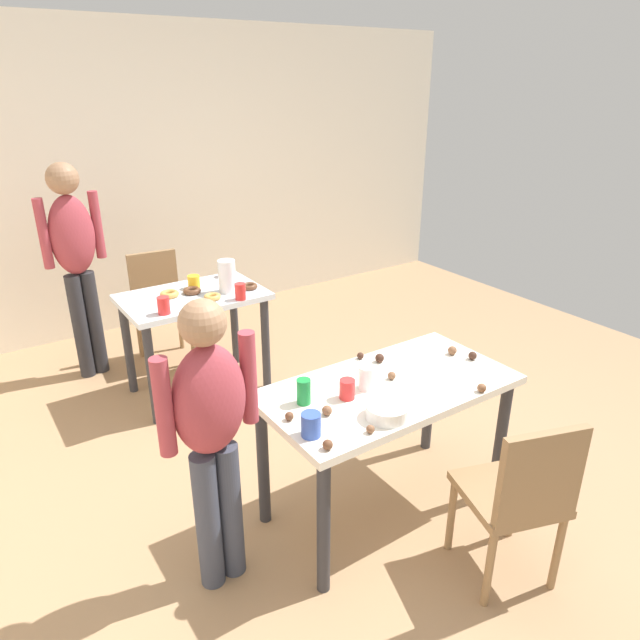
{
  "coord_description": "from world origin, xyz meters",
  "views": [
    {
      "loc": [
        -1.74,
        -1.93,
        2.14
      ],
      "look_at": [
        -0.1,
        0.5,
        0.9
      ],
      "focal_mm": 32.33,
      "sensor_mm": 36.0,
      "label": 1
    }
  ],
  "objects_px": {
    "person_girl_near": "(211,427)",
    "soda_can": "(304,391)",
    "mixing_bowl": "(387,411)",
    "chair_far_table": "(159,300)",
    "person_adult_far": "(75,253)",
    "chair_near_table": "(521,493)",
    "dining_table_far": "(194,312)",
    "pitcher_far": "(227,276)",
    "dining_table_near": "(388,403)"
  },
  "relations": [
    {
      "from": "chair_near_table",
      "to": "pitcher_far",
      "type": "xyz_separation_m",
      "value": [
        -0.23,
        2.35,
        0.37
      ]
    },
    {
      "from": "person_adult_far",
      "to": "mixing_bowl",
      "type": "bearing_deg",
      "value": -75.59
    },
    {
      "from": "person_girl_near",
      "to": "chair_far_table",
      "type": "bearing_deg",
      "value": 76.03
    },
    {
      "from": "chair_near_table",
      "to": "soda_can",
      "type": "relative_size",
      "value": 7.13
    },
    {
      "from": "pitcher_far",
      "to": "dining_table_near",
      "type": "bearing_deg",
      "value": -87.46
    },
    {
      "from": "mixing_bowl",
      "to": "pitcher_far",
      "type": "relative_size",
      "value": 0.84
    },
    {
      "from": "person_girl_near",
      "to": "pitcher_far",
      "type": "distance_m",
      "value": 1.8
    },
    {
      "from": "dining_table_near",
      "to": "soda_can",
      "type": "bearing_deg",
      "value": 168.65
    },
    {
      "from": "mixing_bowl",
      "to": "soda_can",
      "type": "bearing_deg",
      "value": 127.9
    },
    {
      "from": "mixing_bowl",
      "to": "chair_near_table",
      "type": "bearing_deg",
      "value": -53.5
    },
    {
      "from": "person_girl_near",
      "to": "person_adult_far",
      "type": "height_order",
      "value": "person_adult_far"
    },
    {
      "from": "dining_table_near",
      "to": "mixing_bowl",
      "type": "bearing_deg",
      "value": -132.25
    },
    {
      "from": "chair_near_table",
      "to": "pitcher_far",
      "type": "distance_m",
      "value": 2.39
    },
    {
      "from": "dining_table_far",
      "to": "soda_can",
      "type": "xyz_separation_m",
      "value": [
        -0.14,
        -1.65,
        0.19
      ]
    },
    {
      "from": "person_girl_near",
      "to": "soda_can",
      "type": "xyz_separation_m",
      "value": [
        0.47,
        0.03,
        -0.0
      ]
    },
    {
      "from": "pitcher_far",
      "to": "soda_can",
      "type": "bearing_deg",
      "value": -103.24
    },
    {
      "from": "chair_far_table",
      "to": "person_adult_far",
      "type": "bearing_deg",
      "value": 176.32
    },
    {
      "from": "person_girl_near",
      "to": "mixing_bowl",
      "type": "relative_size",
      "value": 7.16
    },
    {
      "from": "soda_can",
      "to": "pitcher_far",
      "type": "relative_size",
      "value": 0.53
    },
    {
      "from": "chair_near_table",
      "to": "chair_far_table",
      "type": "xyz_separation_m",
      "value": [
        -0.48,
        3.11,
        0.0
      ]
    },
    {
      "from": "person_adult_far",
      "to": "pitcher_far",
      "type": "xyz_separation_m",
      "value": [
        0.81,
        -0.8,
        -0.11
      ]
    },
    {
      "from": "soda_can",
      "to": "mixing_bowl",
      "type": "bearing_deg",
      "value": -52.1
    },
    {
      "from": "chair_far_table",
      "to": "person_adult_far",
      "type": "height_order",
      "value": "person_adult_far"
    },
    {
      "from": "dining_table_far",
      "to": "mixing_bowl",
      "type": "height_order",
      "value": "mixing_bowl"
    },
    {
      "from": "person_girl_near",
      "to": "mixing_bowl",
      "type": "distance_m",
      "value": 0.76
    },
    {
      "from": "chair_far_table",
      "to": "soda_can",
      "type": "distance_m",
      "value": 2.34
    },
    {
      "from": "dining_table_near",
      "to": "pitcher_far",
      "type": "xyz_separation_m",
      "value": [
        -0.07,
        1.65,
        0.22
      ]
    },
    {
      "from": "chair_near_table",
      "to": "pitcher_far",
      "type": "bearing_deg",
      "value": 95.57
    },
    {
      "from": "chair_far_table",
      "to": "mixing_bowl",
      "type": "xyz_separation_m",
      "value": [
        0.13,
        -2.63,
        0.28
      ]
    },
    {
      "from": "dining_table_near",
      "to": "soda_can",
      "type": "height_order",
      "value": "soda_can"
    },
    {
      "from": "dining_table_near",
      "to": "person_adult_far",
      "type": "xyz_separation_m",
      "value": [
        -0.88,
        2.44,
        0.33
      ]
    },
    {
      "from": "dining_table_far",
      "to": "person_girl_near",
      "type": "distance_m",
      "value": 1.8
    },
    {
      "from": "dining_table_far",
      "to": "mixing_bowl",
      "type": "distance_m",
      "value": 1.97
    },
    {
      "from": "soda_can",
      "to": "chair_near_table",
      "type": "bearing_deg",
      "value": -52.95
    },
    {
      "from": "dining_table_far",
      "to": "pitcher_far",
      "type": "bearing_deg",
      "value": -21.48
    },
    {
      "from": "chair_far_table",
      "to": "chair_near_table",
      "type": "bearing_deg",
      "value": -81.15
    },
    {
      "from": "soda_can",
      "to": "chair_far_table",
      "type": "bearing_deg",
      "value": 87.23
    },
    {
      "from": "person_adult_far",
      "to": "soda_can",
      "type": "height_order",
      "value": "person_adult_far"
    },
    {
      "from": "dining_table_near",
      "to": "dining_table_far",
      "type": "relative_size",
      "value": 1.31
    },
    {
      "from": "person_adult_far",
      "to": "soda_can",
      "type": "xyz_separation_m",
      "value": [
        0.44,
        -2.35,
        -0.16
      ]
    },
    {
      "from": "dining_table_near",
      "to": "chair_far_table",
      "type": "distance_m",
      "value": 2.43
    },
    {
      "from": "dining_table_near",
      "to": "person_adult_far",
      "type": "distance_m",
      "value": 2.62
    },
    {
      "from": "pitcher_far",
      "to": "person_girl_near",
      "type": "bearing_deg",
      "value": -117.81
    },
    {
      "from": "person_adult_far",
      "to": "pitcher_far",
      "type": "height_order",
      "value": "person_adult_far"
    },
    {
      "from": "soda_can",
      "to": "pitcher_far",
      "type": "xyz_separation_m",
      "value": [
        0.37,
        1.56,
        0.05
      ]
    },
    {
      "from": "dining_table_far",
      "to": "chair_near_table",
      "type": "xyz_separation_m",
      "value": [
        0.46,
        -2.44,
        -0.12
      ]
    },
    {
      "from": "person_girl_near",
      "to": "soda_can",
      "type": "distance_m",
      "value": 0.47
    },
    {
      "from": "dining_table_near",
      "to": "chair_far_table",
      "type": "xyz_separation_m",
      "value": [
        -0.33,
        2.41,
        -0.15
      ]
    },
    {
      "from": "chair_far_table",
      "to": "person_adult_far",
      "type": "relative_size",
      "value": 0.54
    },
    {
      "from": "mixing_bowl",
      "to": "soda_can",
      "type": "relative_size",
      "value": 1.57
    }
  ]
}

